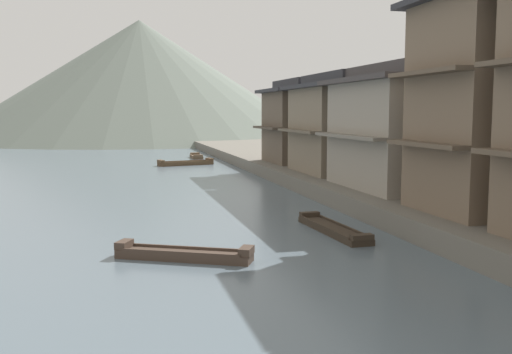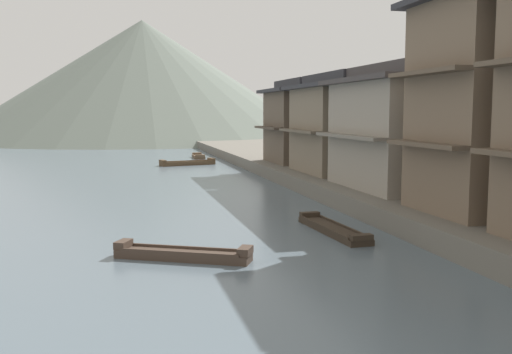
{
  "view_description": "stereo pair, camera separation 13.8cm",
  "coord_description": "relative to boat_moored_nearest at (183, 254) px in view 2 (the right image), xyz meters",
  "views": [
    {
      "loc": [
        -3.05,
        -3.47,
        4.65
      ],
      "look_at": [
        2.61,
        19.69,
        1.98
      ],
      "focal_mm": 41.19,
      "sensor_mm": 36.0,
      "label": 1
    },
    {
      "loc": [
        -2.91,
        -3.5,
        4.65
      ],
      "look_at": [
        2.61,
        19.69,
        1.98
      ],
      "focal_mm": 41.19,
      "sensor_mm": 36.0,
      "label": 2
    }
  ],
  "objects": [
    {
      "name": "house_waterfront_narrow",
      "position": [
        12.22,
        8.49,
        3.67
      ],
      "size": [
        6.97,
        8.24,
        6.14
      ],
      "color": "gray",
      "rests_on": "riverbank_right"
    },
    {
      "name": "house_waterfront_far",
      "position": [
        11.87,
        16.32,
        3.68
      ],
      "size": [
        6.26,
        7.42,
        6.14
      ],
      "color": "#7F705B",
      "rests_on": "riverbank_right"
    },
    {
      "name": "boat_moored_third",
      "position": [
        4.05,
        32.79,
        0.0
      ],
      "size": [
        4.97,
        2.28,
        0.53
      ],
      "color": "brown",
      "rests_on": "ground"
    },
    {
      "name": "boat_moored_nearest",
      "position": [
        0.0,
        0.0,
        0.0
      ],
      "size": [
        4.27,
        2.68,
        0.51
      ],
      "color": "#423328",
      "rests_on": "ground"
    },
    {
      "name": "boat_moored_far",
      "position": [
        6.03,
        40.24,
        -0.01
      ],
      "size": [
        1.17,
        3.52,
        0.45
      ],
      "color": "brown",
      "rests_on": "ground"
    },
    {
      "name": "house_waterfront_end",
      "position": [
        11.79,
        23.81,
        3.69
      ],
      "size": [
        6.11,
        6.7,
        6.14
      ],
      "color": "brown",
      "rests_on": "riverbank_right"
    },
    {
      "name": "house_waterfront_tall",
      "position": [
        11.86,
        1.21,
        5.0
      ],
      "size": [
        6.25,
        5.62,
        8.74
      ],
      "color": "#75604C",
      "rests_on": "riverbank_right"
    },
    {
      "name": "boat_moored_second",
      "position": [
        6.07,
        2.78,
        -0.03
      ],
      "size": [
        1.19,
        5.14,
        0.41
      ],
      "color": "#33281E",
      "rests_on": "ground"
    },
    {
      "name": "riverbank_right",
      "position": [
        17.11,
        15.36,
        0.26
      ],
      "size": [
        18.0,
        110.0,
        0.85
      ],
      "primitive_type": "cube",
      "color": "#6B665B",
      "rests_on": "ground"
    },
    {
      "name": "hill_far_west",
      "position": [
        2.84,
        86.8,
        9.97
      ],
      "size": [
        63.63,
        63.63,
        20.29
      ],
      "primitive_type": "cone",
      "color": "slate",
      "rests_on": "ground"
    }
  ]
}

